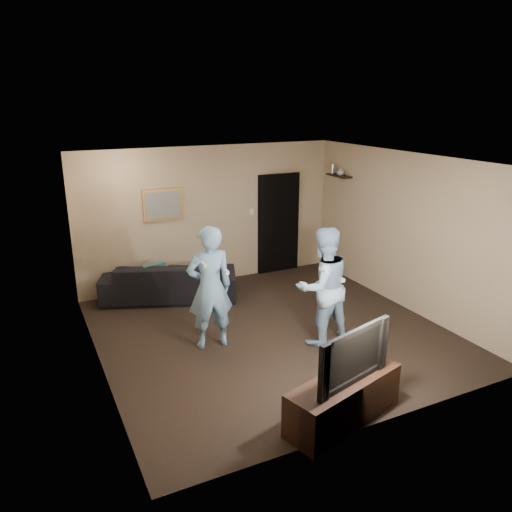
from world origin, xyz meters
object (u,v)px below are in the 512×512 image
sofa (169,280)px  wii_player_right (323,287)px  tv_console (344,400)px  wii_player_left (210,288)px  television (346,353)px

sofa → wii_player_right: bearing=140.9°
sofa → tv_console: size_ratio=1.60×
sofa → wii_player_left: bearing=111.4°
television → wii_player_right: size_ratio=0.63×
wii_player_right → tv_console: bearing=-115.4°
television → tv_console: bearing=0.0°
wii_player_left → sofa: bearing=90.6°
television → wii_player_right: wii_player_right is taller
tv_console → wii_player_right: bearing=49.0°
sofa → television: (0.71, -4.28, 0.49)m
tv_console → wii_player_left: 2.46m
tv_console → television: size_ratio=1.33×
sofa → tv_console: bearing=120.2°
wii_player_left → wii_player_right: bearing=-21.7°
sofa → television: television is taller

